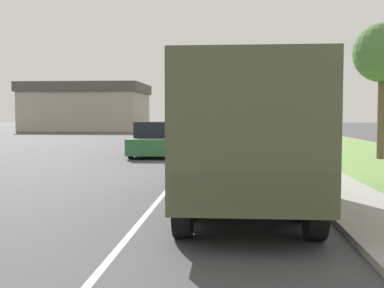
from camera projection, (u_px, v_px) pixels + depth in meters
ground_plane at (208, 141)px, 37.10m from camera, size 180.00×180.00×0.00m
lane_centre_stripe at (208, 141)px, 37.10m from camera, size 0.12×120.00×0.00m
sidewalk_right at (266, 141)px, 36.74m from camera, size 1.80×120.00×0.12m
grass_strip_right at (325, 142)px, 36.40m from camera, size 7.00×120.00×0.02m
military_truck at (245, 132)px, 9.81m from camera, size 2.44×6.54×2.99m
car_nearest_ahead at (154, 141)px, 23.74m from camera, size 1.93×4.71×1.69m
car_second_ahead at (235, 135)px, 31.82m from camera, size 1.83×4.27×1.47m
tree_mid_right at (383, 54)px, 21.82m from camera, size 2.67×2.67×6.17m
building_distant at (87, 107)px, 63.19m from camera, size 15.18×11.56×6.08m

